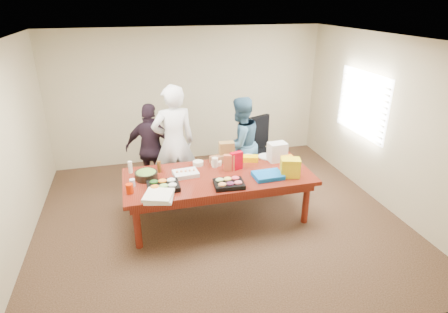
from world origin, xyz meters
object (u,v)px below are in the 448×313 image
object	(u,v)px
conference_table	(219,197)
sheet_cake	(186,174)
person_right	(240,144)
salad_bowl	(146,175)
office_chair	(261,152)
person_center	(174,143)

from	to	relation	value
conference_table	sheet_cake	world-z (taller)	sheet_cake
person_right	salad_bowl	distance (m)	1.84
conference_table	sheet_cake	bearing A→B (deg)	168.05
conference_table	salad_bowl	world-z (taller)	salad_bowl
office_chair	sheet_cake	distance (m)	1.88
sheet_cake	conference_table	bearing A→B (deg)	-17.18
conference_table	person_center	world-z (taller)	person_center
office_chair	sheet_cake	xyz separation A→B (m)	(-1.57, -1.00, 0.21)
sheet_cake	salad_bowl	size ratio (longest dim) A/B	1.08
conference_table	salad_bowl	bearing A→B (deg)	172.42
office_chair	sheet_cake	size ratio (longest dim) A/B	3.15
sheet_cake	salad_bowl	distance (m)	0.58
person_right	salad_bowl	size ratio (longest dim) A/B	5.03
office_chair	person_center	distance (m)	1.70
office_chair	salad_bowl	xyz separation A→B (m)	(-2.14, -0.96, 0.23)
person_center	salad_bowl	bearing A→B (deg)	48.33
office_chair	person_center	world-z (taller)	person_center
person_center	conference_table	bearing A→B (deg)	114.31
person_center	person_right	bearing A→B (deg)	174.20
conference_table	salad_bowl	distance (m)	1.15
person_right	sheet_cake	distance (m)	1.36
conference_table	office_chair	bearing A→B (deg)	45.37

